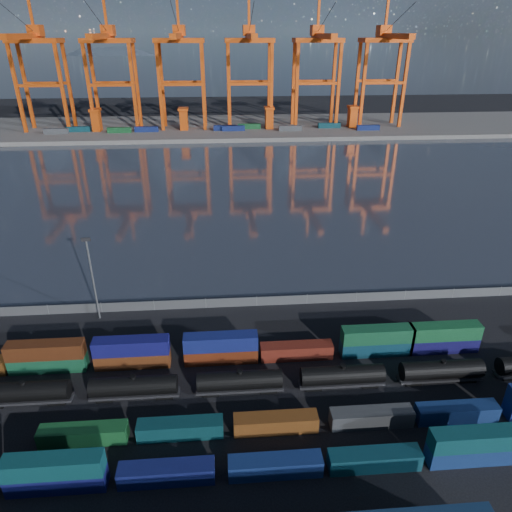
{
  "coord_description": "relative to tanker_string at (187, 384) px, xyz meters",
  "views": [
    {
      "loc": [
        -5.98,
        -48.25,
        48.78
      ],
      "look_at": [
        0.0,
        30.0,
        10.0
      ],
      "focal_mm": 32.0,
      "sensor_mm": 36.0,
      "label": 1
    }
  ],
  "objects": [
    {
      "name": "yard_light_mast",
      "position": [
        -17.84,
        21.72,
        7.28
      ],
      "size": [
        1.6,
        0.4,
        16.6
      ],
      "color": "slate",
      "rests_on": "ground"
    },
    {
      "name": "container_row_south",
      "position": [
        -3.1,
        -14.41,
        0.06
      ],
      "size": [
        126.2,
        2.34,
        4.98
      ],
      "color": "#3D4042",
      "rests_on": "ground"
    },
    {
      "name": "container_row_mid",
      "position": [
        6.01,
        -7.67,
        -0.56
      ],
      "size": [
        140.58,
        2.32,
        4.94
      ],
      "color": "#37393B",
      "rests_on": "ground"
    },
    {
      "name": "quay_containers",
      "position": [
        1.16,
        191.18,
        1.28
      ],
      "size": [
        172.58,
        10.99,
        2.6
      ],
      "color": "navy",
      "rests_on": "far_quay"
    },
    {
      "name": "harbor_water",
      "position": [
        12.16,
        100.72,
        -2.01
      ],
      "size": [
        700.0,
        700.0,
        0.0
      ],
      "primitive_type": "plane",
      "color": "#29303C",
      "rests_on": "ground"
    },
    {
      "name": "tanker_string",
      "position": [
        0.0,
        0.0,
        0.0
      ],
      "size": [
        121.58,
        2.81,
        4.02
      ],
      "color": "black",
      "rests_on": "ground"
    },
    {
      "name": "gantry_cranes",
      "position": [
        4.66,
        199.01,
        37.54
      ],
      "size": [
        199.82,
        47.66,
        64.53
      ],
      "color": "#CD460E",
      "rests_on": "ground"
    },
    {
      "name": "straddle_carriers",
      "position": [
        9.66,
        195.72,
        5.8
      ],
      "size": [
        140.0,
        7.0,
        11.1
      ],
      "color": "#CD460E",
      "rests_on": "far_quay"
    },
    {
      "name": "far_quay",
      "position": [
        12.16,
        205.72,
        -1.02
      ],
      "size": [
        700.0,
        70.0,
        2.0
      ],
      "primitive_type": "cube",
      "color": "#514F4C",
      "rests_on": "ground"
    },
    {
      "name": "container_row_north",
      "position": [
        2.4,
        7.4,
        0.14
      ],
      "size": [
        142.07,
        2.43,
        5.17
      ],
      "color": "navy",
      "rests_on": "ground"
    },
    {
      "name": "ground",
      "position": [
        12.16,
        -4.28,
        -2.02
      ],
      "size": [
        700.0,
        700.0,
        0.0
      ],
      "primitive_type": "plane",
      "color": "black",
      "rests_on": "ground"
    },
    {
      "name": "waterfront_fence",
      "position": [
        12.16,
        23.72,
        -1.01
      ],
      "size": [
        160.12,
        0.12,
        2.2
      ],
      "color": "#595B5E",
      "rests_on": "ground"
    }
  ]
}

